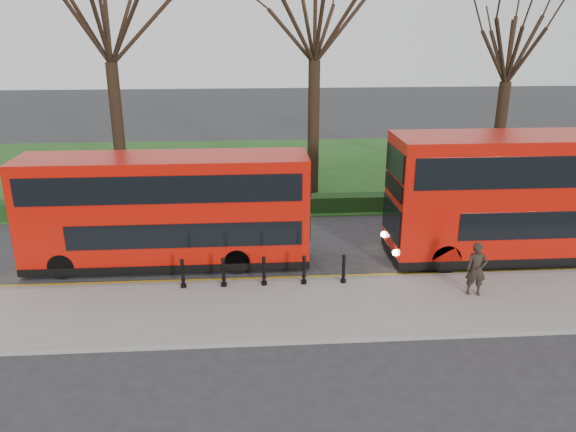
{
  "coord_description": "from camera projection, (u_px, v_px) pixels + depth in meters",
  "views": [
    {
      "loc": [
        -1.36,
        -18.88,
        8.77
      ],
      "look_at": [
        0.0,
        0.5,
        2.0
      ],
      "focal_mm": 35.0,
      "sensor_mm": 36.0,
      "label": 1
    }
  ],
  "objects": [
    {
      "name": "tree_mid",
      "position": [
        315.0,
        13.0,
        27.32
      ],
      "size": [
        8.02,
        8.02,
        12.53
      ],
      "color": "black",
      "rests_on": "ground"
    },
    {
      "name": "yellow_line_outer",
      "position": [
        290.0,
        279.0,
        20.1
      ],
      "size": [
        60.0,
        0.1,
        0.01
      ],
      "primitive_type": "cube",
      "color": "yellow",
      "rests_on": "ground"
    },
    {
      "name": "ground",
      "position": [
        289.0,
        271.0,
        20.76
      ],
      "size": [
        120.0,
        120.0,
        0.0
      ],
      "primitive_type": "plane",
      "color": "#28282B",
      "rests_on": "ground"
    },
    {
      "name": "bus_rear",
      "position": [
        549.0,
        197.0,
        21.33
      ],
      "size": [
        12.12,
        2.78,
        4.83
      ],
      "color": "#B51006",
      "rests_on": "ground"
    },
    {
      "name": "bus_lead",
      "position": [
        166.0,
        211.0,
        20.77
      ],
      "size": [
        10.5,
        2.41,
        4.17
      ],
      "color": "#B51006",
      "rests_on": "ground"
    },
    {
      "name": "yellow_line_inner",
      "position": [
        290.0,
        277.0,
        20.29
      ],
      "size": [
        60.0,
        0.1,
        0.01
      ],
      "primitive_type": "cube",
      "color": "yellow",
      "rests_on": "ground"
    },
    {
      "name": "tree_right",
      "position": [
        510.0,
        44.0,
        28.46
      ],
      "size": [
        6.74,
        6.74,
        10.52
      ],
      "color": "black",
      "rests_on": "ground"
    },
    {
      "name": "pedestrian",
      "position": [
        476.0,
        269.0,
        18.42
      ],
      "size": [
        0.74,
        0.56,
        1.81
      ],
      "primitive_type": "imported",
      "rotation": [
        0.0,
        0.0,
        -0.21
      ],
      "color": "black",
      "rests_on": "pavement"
    },
    {
      "name": "grass_verge",
      "position": [
        272.0,
        169.0,
        34.88
      ],
      "size": [
        60.0,
        18.0,
        0.06
      ],
      "primitive_type": "cube",
      "color": "#1A4B19",
      "rests_on": "ground"
    },
    {
      "name": "kerb",
      "position": [
        291.0,
        281.0,
        19.8
      ],
      "size": [
        60.0,
        0.25,
        0.16
      ],
      "primitive_type": "cube",
      "color": "slate",
      "rests_on": "ground"
    },
    {
      "name": "hedge",
      "position": [
        279.0,
        204.0,
        27.04
      ],
      "size": [
        60.0,
        0.9,
        0.8
      ],
      "primitive_type": "cube",
      "color": "black",
      "rests_on": "ground"
    },
    {
      "name": "tree_left",
      "position": [
        106.0,
        14.0,
        26.67
      ],
      "size": [
        7.98,
        7.98,
        12.46
      ],
      "color": "black",
      "rests_on": "ground"
    },
    {
      "name": "pavement",
      "position": [
        296.0,
        309.0,
        17.91
      ],
      "size": [
        60.0,
        4.0,
        0.15
      ],
      "primitive_type": "cube",
      "color": "gray",
      "rests_on": "ground"
    },
    {
      "name": "bollard_row",
      "position": [
        264.0,
        271.0,
        19.22
      ],
      "size": [
        5.66,
        0.15,
        1.0
      ],
      "color": "black",
      "rests_on": "pavement"
    }
  ]
}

